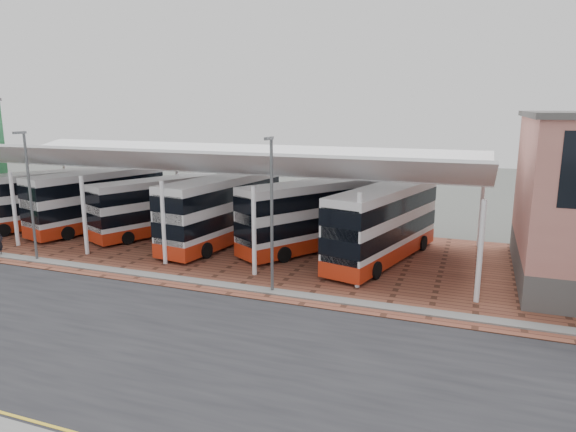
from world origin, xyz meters
name	(u,v)px	position (x,y,z in m)	size (l,w,h in m)	color
ground	(172,336)	(0.00, 0.00, 0.00)	(140.00, 140.00, 0.00)	#494C47
road	(159,346)	(0.00, -1.00, 0.01)	(120.00, 14.00, 0.02)	black
forecourt	(312,257)	(2.00, 13.00, 0.03)	(72.00, 16.00, 0.06)	brown
north_kerb	(237,287)	(0.00, 6.20, 0.07)	(120.00, 0.80, 0.14)	slate
yellow_line_near	(42,431)	(0.00, -7.00, 0.03)	(120.00, 0.12, 0.01)	gold
yellow_line_far	(49,426)	(0.00, -6.70, 0.03)	(120.00, 0.12, 0.01)	gold
canopy	(206,162)	(-6.00, 13.94, 5.80)	(37.00, 11.63, 7.07)	white
lamp_west	(30,193)	(-14.00, 6.27, 4.36)	(0.16, 0.90, 8.07)	#595C60
lamp_east	(272,211)	(2.00, 6.27, 4.36)	(0.16, 0.90, 8.07)	#595C60
bus_0	(44,200)	(-20.57, 13.55, 2.25)	(7.07, 10.63, 4.40)	silver
bus_1	(98,200)	(-16.12, 14.57, 2.32)	(5.35, 11.32, 4.55)	silver
bus_2	(158,207)	(-10.74, 14.81, 2.14)	(6.29, 10.21, 4.18)	silver
bus_3	(222,211)	(-4.96, 14.10, 2.39)	(4.20, 11.63, 4.69)	silver
bus_4	(314,216)	(1.52, 14.91, 2.34)	(8.02, 10.81, 4.59)	silver
bus_5	(383,224)	(6.34, 13.92, 2.35)	(5.31, 11.48, 4.61)	silver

